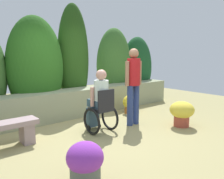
% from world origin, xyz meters
% --- Properties ---
extents(ground_plane, '(12.52, 12.52, 0.00)m').
position_xyz_m(ground_plane, '(0.00, 0.00, 0.00)').
color(ground_plane, '#9C925E').
extents(stone_retaining_wall, '(7.46, 0.60, 0.71)m').
position_xyz_m(stone_retaining_wall, '(0.00, 1.50, 0.36)').
color(stone_retaining_wall, gray).
rests_on(stone_retaining_wall, ground).
extents(hedge_backdrop, '(8.08, 1.23, 3.06)m').
position_xyz_m(hedge_backdrop, '(-0.13, 2.15, 1.31)').
color(hedge_backdrop, '#1E651D').
rests_on(hedge_backdrop, ground).
extents(person_in_wheelchair, '(0.53, 0.66, 1.33)m').
position_xyz_m(person_in_wheelchair, '(0.04, 0.04, 0.62)').
color(person_in_wheelchair, black).
rests_on(person_in_wheelchair, ground).
extents(person_standing_companion, '(0.49, 0.30, 1.77)m').
position_xyz_m(person_standing_companion, '(0.93, -0.05, 1.02)').
color(person_standing_companion, navy).
rests_on(person_standing_companion, ground).
extents(flower_pot_purple_near, '(0.55, 0.55, 0.58)m').
position_xyz_m(flower_pot_purple_near, '(1.70, -0.86, 0.33)').
color(flower_pot_purple_near, '#A54332').
rests_on(flower_pot_purple_near, ground).
extents(flower_pot_terracotta_by_wall, '(0.49, 0.49, 0.54)m').
position_xyz_m(flower_pot_terracotta_by_wall, '(-1.28, -1.39, 0.27)').
color(flower_pot_terracotta_by_wall, '#535953').
rests_on(flower_pot_terracotta_by_wall, ground).
extents(flower_pot_red_accent, '(0.40, 0.40, 0.51)m').
position_xyz_m(flower_pot_red_accent, '(1.63, 0.76, 0.26)').
color(flower_pot_red_accent, '#AD6329').
rests_on(flower_pot_red_accent, ground).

